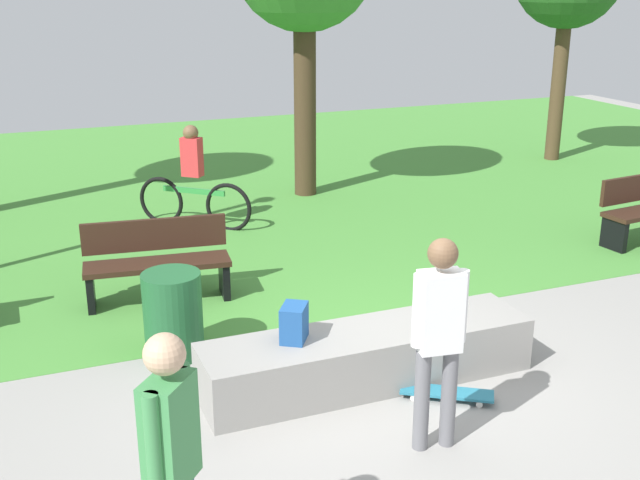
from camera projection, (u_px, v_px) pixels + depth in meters
The scene contains 10 objects.
ground_plane at pixel (390, 384), 7.06m from camera, with size 28.00×28.00×0.00m, color gray.
grass_lawn at pixel (193, 185), 13.81m from camera, with size 26.60×12.66×0.01m, color #478C38.
concrete_ledge at pixel (368, 357), 7.03m from camera, with size 3.02×0.71×0.50m, color gray.
backpack_on_ledge at pixel (294, 323), 6.74m from camera, with size 0.28×0.20×0.32m, color #1E4C8C.
skater_performing_trick at pixel (439, 329), 5.83m from camera, with size 0.43×0.24×1.71m.
skater_watching at pixel (171, 453), 4.28m from camera, with size 0.36×0.37×1.73m.
skateboard_by_ledge at pixel (447, 393), 6.79m from camera, with size 0.78×0.61×0.08m.
park_bench_near_lamppost at pixel (157, 260), 8.77m from camera, with size 1.64×0.66×0.91m.
trash_bin at pixel (173, 315), 7.50m from camera, with size 0.56×0.56×0.84m, color #1E592D.
cyclist_on_bicycle at pixel (193, 184), 11.36m from camera, with size 1.40×1.25×1.52m.
Camera 1 is at (-2.93, -5.59, 3.48)m, focal length 44.15 mm.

